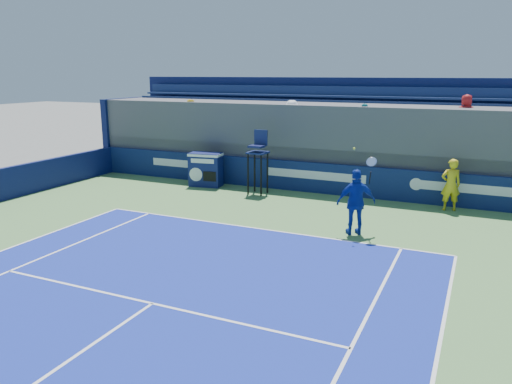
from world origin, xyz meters
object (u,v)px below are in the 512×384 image
at_px(umpire_chair, 258,155).
at_px(tennis_player, 356,202).
at_px(ball_person, 451,185).
at_px(match_clock, 206,169).

bearing_deg(umpire_chair, tennis_player, -36.27).
xyz_separation_m(ball_person, umpire_chair, (-6.95, -0.51, 0.62)).
xyz_separation_m(ball_person, match_clock, (-9.47, -0.19, -0.16)).
xyz_separation_m(match_clock, umpire_chair, (2.53, -0.32, 0.79)).
bearing_deg(match_clock, umpire_chair, -7.27).
height_order(ball_person, umpire_chair, umpire_chair).
bearing_deg(ball_person, tennis_player, 40.76).
distance_m(match_clock, tennis_player, 8.08).
bearing_deg(umpire_chair, ball_person, 4.19).
xyz_separation_m(ball_person, tennis_player, (-2.31, -3.91, 0.07)).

